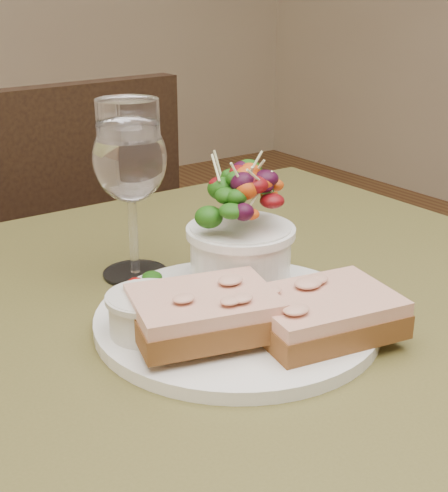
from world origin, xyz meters
TOP-DOWN VIEW (x-y plane):
  - cafe_table at (0.00, 0.00)m, footprint 0.80×0.80m
  - chair_far at (0.04, 0.71)m, footprint 0.45×0.45m
  - dinner_plate at (-0.02, -0.01)m, footprint 0.26×0.26m
  - sandwich_front at (0.02, -0.08)m, footprint 0.14×0.11m
  - sandwich_back at (-0.07, -0.03)m, footprint 0.14×0.12m
  - ramekin at (-0.10, 0.00)m, footprint 0.07×0.07m
  - salad_bowl at (0.02, 0.04)m, footprint 0.10×0.10m
  - garnish at (-0.07, 0.07)m, footprint 0.05×0.04m
  - wine_glass at (-0.04, 0.14)m, footprint 0.08×0.08m

SIDE VIEW (x-z plane):
  - chair_far at x=0.04m, z-range -0.16..0.74m
  - cafe_table at x=0.00m, z-range 0.27..1.02m
  - dinner_plate at x=-0.02m, z-range 0.75..0.76m
  - garnish at x=-0.07m, z-range 0.76..0.78m
  - sandwich_front at x=0.02m, z-range 0.76..0.80m
  - ramekin at x=-0.10m, z-range 0.76..0.80m
  - sandwich_back at x=-0.07m, z-range 0.77..0.80m
  - salad_bowl at x=0.02m, z-range 0.76..0.88m
  - wine_glass at x=-0.04m, z-range 0.79..0.96m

